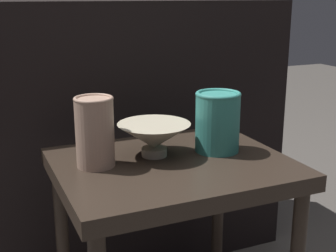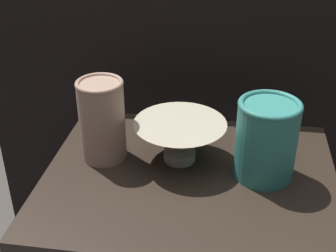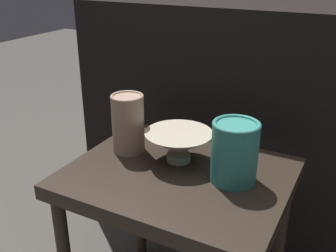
# 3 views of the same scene
# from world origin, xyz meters

# --- Properties ---
(table) EXTENTS (0.56, 0.46, 0.52)m
(table) POSITION_xyz_m (0.00, 0.00, 0.45)
(table) COLOR #2D231C
(table) RESTS_ON ground_plane
(couch_backdrop) EXTENTS (1.16, 0.50, 0.89)m
(couch_backdrop) POSITION_xyz_m (0.00, 0.57, 0.45)
(couch_backdrop) COLOR black
(couch_backdrop) RESTS_ON ground_plane
(bowl) EXTENTS (0.18, 0.18, 0.08)m
(bowl) POSITION_xyz_m (-0.03, 0.05, 0.57)
(bowl) COLOR #B2A88E
(bowl) RESTS_ON table
(vase_textured_left) EXTENTS (0.09, 0.09, 0.17)m
(vase_textured_left) POSITION_xyz_m (-0.18, 0.04, 0.61)
(vase_textured_left) COLOR tan
(vase_textured_left) RESTS_ON table
(vase_colorful_right) EXTENTS (0.12, 0.12, 0.16)m
(vase_colorful_right) POSITION_xyz_m (0.14, 0.02, 0.60)
(vase_colorful_right) COLOR teal
(vase_colorful_right) RESTS_ON table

